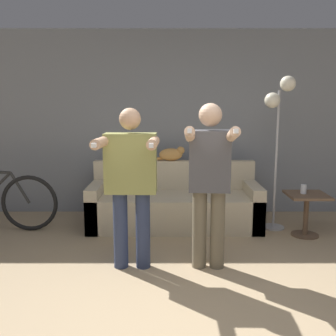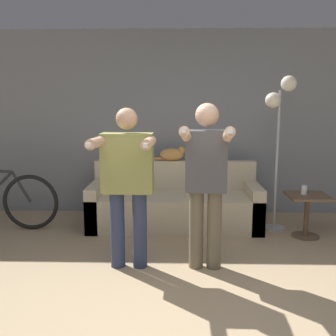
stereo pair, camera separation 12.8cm
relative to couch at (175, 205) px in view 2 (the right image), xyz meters
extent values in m
plane|color=tan|center=(0.13, -2.40, -0.27)|extent=(16.00, 16.00, 0.00)
cube|color=gray|center=(0.13, 0.68, 1.03)|extent=(10.00, 0.05, 2.60)
cube|color=beige|center=(0.00, -0.04, -0.06)|extent=(2.18, 0.82, 0.43)
cube|color=beige|center=(0.00, 0.30, 0.35)|extent=(2.18, 0.14, 0.39)
cube|color=beige|center=(-1.01, -0.04, 0.01)|extent=(0.16, 0.82, 0.57)
cube|color=beige|center=(1.01, -0.04, 0.01)|extent=(0.16, 0.82, 0.57)
cylinder|color=#2D3856|center=(-0.55, -1.31, 0.11)|extent=(0.14, 0.14, 0.75)
cylinder|color=#2D3856|center=(-0.33, -1.31, 0.11)|extent=(0.14, 0.14, 0.75)
cube|color=#8C8E4C|center=(-0.44, -1.31, 0.77)|extent=(0.49, 0.23, 0.57)
sphere|color=tan|center=(-0.44, -1.31, 1.18)|extent=(0.20, 0.20, 0.20)
cylinder|color=tan|center=(-0.67, -1.55, 0.99)|extent=(0.10, 0.50, 0.10)
cube|color=white|center=(-0.68, -1.80, 0.99)|extent=(0.04, 0.12, 0.04)
cylinder|color=tan|center=(-0.21, -1.56, 0.99)|extent=(0.10, 0.50, 0.10)
cube|color=white|center=(-0.22, -1.81, 0.99)|extent=(0.04, 0.12, 0.04)
cylinder|color=#6B604C|center=(0.22, -1.30, 0.11)|extent=(0.14, 0.14, 0.77)
cylinder|color=#6B604C|center=(0.40, -1.32, 0.11)|extent=(0.14, 0.14, 0.77)
cube|color=#4C4C51|center=(0.31, -1.31, 0.79)|extent=(0.40, 0.25, 0.58)
sphere|color=#D8AD8C|center=(0.31, -1.31, 1.22)|extent=(0.22, 0.22, 0.22)
cylinder|color=#D8AD8C|center=(0.11, -1.54, 1.05)|extent=(0.12, 0.51, 0.18)
cube|color=white|center=(0.09, -1.79, 1.10)|extent=(0.04, 0.13, 0.06)
cylinder|color=#D8AD8C|center=(0.48, -1.57, 1.05)|extent=(0.12, 0.51, 0.18)
cube|color=white|center=(0.46, -1.81, 1.10)|extent=(0.04, 0.13, 0.06)
ellipsoid|color=tan|center=(-0.05, 0.30, 0.63)|extent=(0.32, 0.14, 0.17)
sphere|color=tan|center=(0.09, 0.30, 0.69)|extent=(0.11, 0.11, 0.11)
ellipsoid|color=tan|center=(-0.21, 0.32, 0.57)|extent=(0.17, 0.04, 0.04)
cone|color=tan|center=(0.07, 0.28, 0.73)|extent=(0.03, 0.03, 0.03)
cone|color=tan|center=(0.07, 0.32, 0.73)|extent=(0.03, 0.03, 0.03)
cylinder|color=#B2B2B7|center=(1.27, -0.10, -0.26)|extent=(0.28, 0.28, 0.02)
cylinder|color=#B2B2B7|center=(1.27, -0.10, 0.60)|extent=(0.03, 0.03, 1.74)
sphere|color=white|center=(1.37, -0.10, 1.55)|extent=(0.19, 0.19, 0.19)
sphere|color=white|center=(1.19, -0.10, 1.35)|extent=(0.19, 0.19, 0.19)
cylinder|color=brown|center=(1.58, -0.39, -0.26)|extent=(0.33, 0.33, 0.02)
cylinder|color=brown|center=(1.58, -0.39, -0.03)|extent=(0.06, 0.06, 0.49)
cube|color=brown|center=(1.58, -0.39, 0.23)|extent=(0.47, 0.47, 0.03)
cylinder|color=silver|center=(1.54, -0.37, 0.30)|extent=(0.07, 0.07, 0.11)
torus|color=black|center=(-1.82, -0.20, 0.08)|extent=(0.71, 0.05, 0.71)
cylinder|color=#282828|center=(-1.93, -0.20, 0.28)|extent=(0.24, 0.04, 0.41)
camera|label=1|loc=(-0.08, -4.97, 1.34)|focal=42.00mm
camera|label=2|loc=(0.04, -4.97, 1.34)|focal=42.00mm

